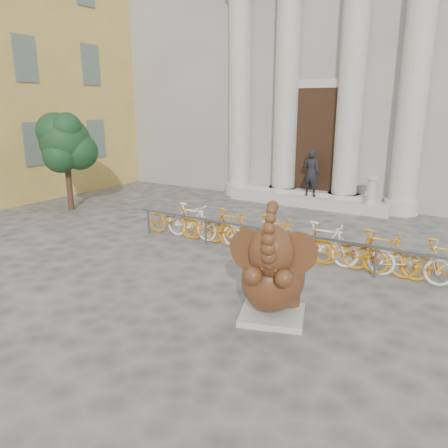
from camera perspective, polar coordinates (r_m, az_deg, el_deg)
The scene contains 8 objects.
ground at distance 8.90m, azimuth -11.82°, elevation -9.03°, with size 80.00×80.00×0.00m, color #474442.
classical_building at distance 21.63m, azimuth 17.42°, elevation 20.96°, with size 22.00×10.70×12.00m.
entrance_steps at distance 16.59m, azimuth 10.92°, elevation 3.09°, with size 6.00×1.20×0.36m, color #A8A59E.
elephant_statue at distance 7.54m, azimuth 6.42°, elevation -6.85°, with size 1.45×1.73×2.18m.
bike_rack at distance 10.76m, azimuth 8.03°, elevation -1.69°, with size 8.80×0.53×1.00m.
tree at distance 16.10m, azimuth -20.00°, elevation 9.93°, with size 1.95×1.78×3.38m.
pedestrian at distance 16.31m, azimuth 11.33°, elevation 6.56°, with size 0.62×0.41×1.71m, color black.
balustrade_post at distance 15.54m, azimuth 18.66°, elevation 4.05°, with size 0.39×0.39×0.95m.
Camera 1 is at (5.70, -5.80, 3.63)m, focal length 35.00 mm.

